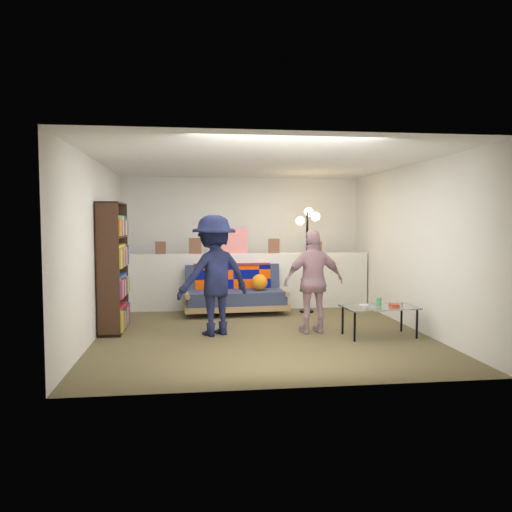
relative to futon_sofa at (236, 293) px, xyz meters
The scene contains 10 objects.
ground 1.45m from the futon_sofa, 80.91° to the right, with size 5.00×5.00×0.00m, color brown.
room_shell 1.63m from the futon_sofa, 76.42° to the right, with size 4.60×5.05×2.45m.
half_wall_ledge 0.49m from the futon_sofa, 61.26° to the left, with size 4.45×0.15×1.00m, color silver.
ledge_decor 0.92m from the futon_sofa, 90.51° to the left, with size 2.97×0.02×0.45m.
futon_sofa is the anchor object (origin of this frame).
bookshelf 2.23m from the futon_sofa, 148.89° to the right, with size 0.31×0.92×1.84m.
coffee_table 2.66m from the futon_sofa, 47.22° to the right, with size 1.02×0.61×0.51m.
floor_lamp 1.56m from the futon_sofa, ahead, with size 0.37×0.33×1.80m.
person_left 1.68m from the futon_sofa, 105.62° to the right, with size 1.07×0.61×1.66m, color black.
person_right 1.92m from the futon_sofa, 59.29° to the right, with size 0.85×0.36×1.46m, color pink.
Camera 1 is at (-0.95, -7.02, 1.57)m, focal length 35.00 mm.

